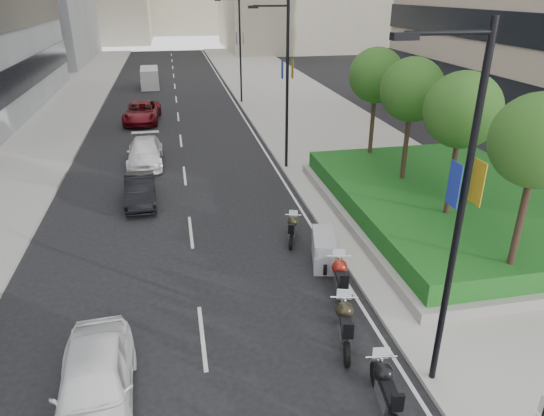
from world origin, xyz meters
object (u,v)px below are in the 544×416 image
object	(u,v)px
motorcycle_3	(345,324)
car_c	(145,152)
delivery_van	(150,79)
motorcycle_5	(324,250)
motorcycle_6	(292,229)
motorcycle_4	(340,279)
lamp_post_1	(284,79)
lamp_post_0	(455,207)
car_b	(140,190)
lamp_post_2	(238,45)
car_d	(142,112)
car_a	(95,384)
motorcycle_2	(385,389)

from	to	relation	value
motorcycle_3	car_c	world-z (taller)	car_c
motorcycle_3	delivery_van	xyz separation A→B (m)	(-6.55, 42.76, 0.27)
motorcycle_5	motorcycle_6	xyz separation A→B (m)	(-0.71, 2.01, -0.07)
motorcycle_4	motorcycle_6	bearing A→B (deg)	20.21
lamp_post_1	motorcycle_6	distance (m)	9.87
car_c	lamp_post_1	bearing A→B (deg)	-17.78
lamp_post_0	car_b	world-z (taller)	lamp_post_0
delivery_van	motorcycle_5	bearing A→B (deg)	-80.90
motorcycle_3	car_b	size ratio (longest dim) A/B	0.59
lamp_post_2	motorcycle_6	size ratio (longest dim) A/B	4.76
lamp_post_2	delivery_van	distance (m)	13.33
lamp_post_2	car_d	distance (m)	10.75
lamp_post_1	motorcycle_5	size ratio (longest dim) A/B	4.36
lamp_post_1	motorcycle_4	world-z (taller)	lamp_post_1
motorcycle_4	motorcycle_5	bearing A→B (deg)	9.33
motorcycle_4	motorcycle_5	size ratio (longest dim) A/B	1.17
car_c	motorcycle_6	bearing A→B (deg)	-60.91
car_a	car_c	size ratio (longest dim) A/B	0.93
motorcycle_2	motorcycle_6	size ratio (longest dim) A/B	1.26
motorcycle_5	lamp_post_1	bearing A→B (deg)	8.50
lamp_post_0	motorcycle_6	xyz separation A→B (m)	(-1.59, 8.39, -4.55)
motorcycle_3	lamp_post_1	bearing A→B (deg)	8.22
motorcycle_4	car_b	size ratio (longest dim) A/B	0.60
car_d	delivery_van	xyz separation A→B (m)	(0.23, 14.88, 0.15)
lamp_post_2	car_c	bearing A→B (deg)	-116.67
car_a	car_c	distance (m)	18.69
motorcycle_6	car_c	bearing A→B (deg)	47.36
motorcycle_3	motorcycle_6	xyz separation A→B (m)	(0.02, 6.45, -0.13)
car_d	lamp_post_1	bearing A→B (deg)	-52.99
lamp_post_0	lamp_post_2	size ratio (longest dim) A/B	1.00
lamp_post_1	motorcycle_2	xyz separation A→B (m)	(-1.47, -17.63, -4.43)
lamp_post_2	motorcycle_6	bearing A→B (deg)	-93.42
car_d	motorcycle_2	bearing A→B (deg)	-73.38
motorcycle_4	lamp_post_2	bearing A→B (deg)	9.67
car_b	delivery_van	bearing A→B (deg)	88.25
motorcycle_5	car_a	size ratio (longest dim) A/B	0.45
lamp_post_0	car_c	world-z (taller)	lamp_post_0
lamp_post_0	motorcycle_5	bearing A→B (deg)	97.80
lamp_post_0	motorcycle_6	size ratio (longest dim) A/B	4.76
car_d	lamp_post_2	bearing A→B (deg)	35.52
lamp_post_1	car_b	world-z (taller)	lamp_post_1
motorcycle_2	car_c	bearing A→B (deg)	25.13
motorcycle_2	motorcycle_6	distance (m)	9.02
lamp_post_0	car_b	distance (m)	16.30
lamp_post_1	motorcycle_3	size ratio (longest dim) A/B	3.77
lamp_post_0	delivery_van	world-z (taller)	lamp_post_0
lamp_post_2	car_d	size ratio (longest dim) A/B	1.63
car_d	delivery_van	bearing A→B (deg)	92.94
motorcycle_3	motorcycle_5	bearing A→B (deg)	4.98
car_d	car_a	bearing A→B (deg)	-86.05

